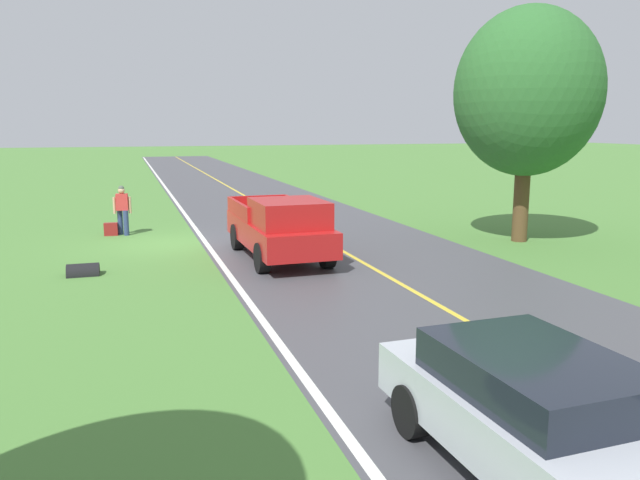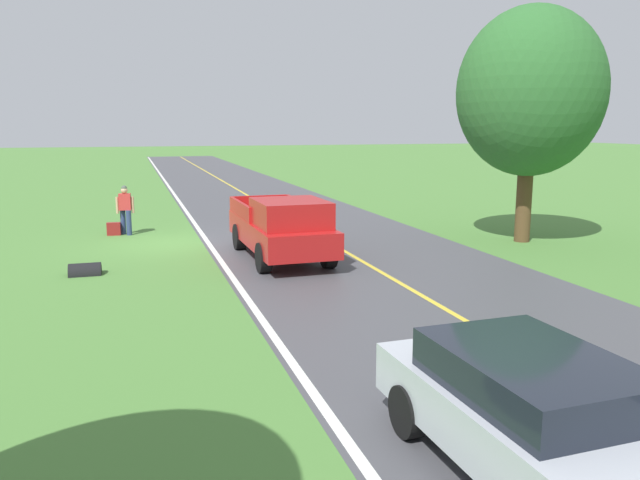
{
  "view_description": "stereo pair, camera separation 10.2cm",
  "coord_description": "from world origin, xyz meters",
  "px_view_note": "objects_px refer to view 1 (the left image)",
  "views": [
    {
      "loc": [
        1.34,
        20.56,
        3.81
      ],
      "look_at": [
        -2.29,
        9.08,
        1.59
      ],
      "focal_mm": 34.96,
      "sensor_mm": 36.0,
      "label": 1
    },
    {
      "loc": [
        1.25,
        20.59,
        3.81
      ],
      "look_at": [
        -2.29,
        9.08,
        1.59
      ],
      "focal_mm": 34.96,
      "sensor_mm": 36.0,
      "label": 2
    }
  ],
  "objects_px": {
    "tree_far_side_near": "(528,93)",
    "suitcase_carried": "(111,229)",
    "pickup_truck_passing": "(281,227)",
    "sedan_ahead_same_lane": "(542,416)",
    "hitchhiker_walking": "(122,207)"
  },
  "relations": [
    {
      "from": "pickup_truck_passing",
      "to": "tree_far_side_near",
      "type": "distance_m",
      "value": 9.19
    },
    {
      "from": "pickup_truck_passing",
      "to": "hitchhiker_walking",
      "type": "bearing_deg",
      "value": -52.96
    },
    {
      "from": "pickup_truck_passing",
      "to": "sedan_ahead_same_lane",
      "type": "height_order",
      "value": "pickup_truck_passing"
    },
    {
      "from": "tree_far_side_near",
      "to": "sedan_ahead_same_lane",
      "type": "relative_size",
      "value": 1.7
    },
    {
      "from": "pickup_truck_passing",
      "to": "tree_far_side_near",
      "type": "xyz_separation_m",
      "value": [
        -8.31,
        -0.46,
        3.88
      ]
    },
    {
      "from": "hitchhiker_walking",
      "to": "suitcase_carried",
      "type": "relative_size",
      "value": 3.8
    },
    {
      "from": "pickup_truck_passing",
      "to": "tree_far_side_near",
      "type": "relative_size",
      "value": 0.72
    },
    {
      "from": "suitcase_carried",
      "to": "tree_far_side_near",
      "type": "height_order",
      "value": "tree_far_side_near"
    },
    {
      "from": "suitcase_carried",
      "to": "pickup_truck_passing",
      "type": "bearing_deg",
      "value": 45.5
    },
    {
      "from": "hitchhiker_walking",
      "to": "sedan_ahead_same_lane",
      "type": "distance_m",
      "value": 18.1
    },
    {
      "from": "sedan_ahead_same_lane",
      "to": "pickup_truck_passing",
      "type": "bearing_deg",
      "value": -90.42
    },
    {
      "from": "hitchhiker_walking",
      "to": "suitcase_carried",
      "type": "xyz_separation_m",
      "value": [
        0.43,
        0.04,
        -0.75
      ]
    },
    {
      "from": "hitchhiker_walking",
      "to": "pickup_truck_passing",
      "type": "height_order",
      "value": "pickup_truck_passing"
    },
    {
      "from": "suitcase_carried",
      "to": "pickup_truck_passing",
      "type": "height_order",
      "value": "pickup_truck_passing"
    },
    {
      "from": "tree_far_side_near",
      "to": "suitcase_carried",
      "type": "bearing_deg",
      "value": -21.8
    }
  ]
}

